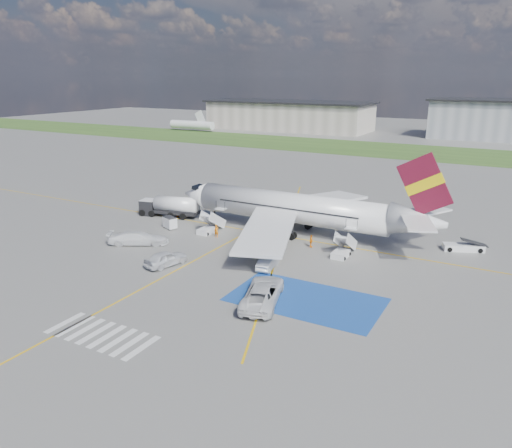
{
  "coord_description": "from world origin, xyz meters",
  "views": [
    {
      "loc": [
        26.42,
        -43.37,
        20.13
      ],
      "look_at": [
        -0.23,
        4.96,
        3.5
      ],
      "focal_mm": 35.0,
      "sensor_mm": 36.0,
      "label": 1
    }
  ],
  "objects_px": {
    "gpu_cart": "(170,223)",
    "car_silver_b": "(268,262)",
    "fuel_tanker": "(170,208)",
    "belt_loader": "(464,247)",
    "van_white_a": "(263,289)",
    "car_silver_a": "(166,258)",
    "airliner": "(301,209)",
    "van_white_b": "(138,236)"
  },
  "relations": [
    {
      "from": "fuel_tanker",
      "to": "van_white_a",
      "type": "height_order",
      "value": "fuel_tanker"
    },
    {
      "from": "belt_loader",
      "to": "van_white_a",
      "type": "distance_m",
      "value": 27.85
    },
    {
      "from": "van_white_a",
      "to": "van_white_b",
      "type": "distance_m",
      "value": 22.12
    },
    {
      "from": "fuel_tanker",
      "to": "belt_loader",
      "type": "distance_m",
      "value": 40.2
    },
    {
      "from": "car_silver_b",
      "to": "van_white_b",
      "type": "bearing_deg",
      "value": -6.23
    },
    {
      "from": "van_white_b",
      "to": "car_silver_a",
      "type": "bearing_deg",
      "value": -147.43
    },
    {
      "from": "fuel_tanker",
      "to": "belt_loader",
      "type": "height_order",
      "value": "fuel_tanker"
    },
    {
      "from": "gpu_cart",
      "to": "car_silver_a",
      "type": "height_order",
      "value": "car_silver_a"
    },
    {
      "from": "car_silver_a",
      "to": "van_white_a",
      "type": "xyz_separation_m",
      "value": [
        13.53,
        -2.88,
        0.38
      ]
    },
    {
      "from": "car_silver_b",
      "to": "van_white_b",
      "type": "height_order",
      "value": "van_white_b"
    },
    {
      "from": "gpu_cart",
      "to": "car_silver_b",
      "type": "height_order",
      "value": "gpu_cart"
    },
    {
      "from": "fuel_tanker",
      "to": "gpu_cart",
      "type": "bearing_deg",
      "value": -63.58
    },
    {
      "from": "car_silver_b",
      "to": "van_white_b",
      "type": "xyz_separation_m",
      "value": [
        -17.64,
        -0.68,
        0.39
      ]
    },
    {
      "from": "car_silver_b",
      "to": "van_white_a",
      "type": "relative_size",
      "value": 0.64
    },
    {
      "from": "airliner",
      "to": "fuel_tanker",
      "type": "relative_size",
      "value": 4.01
    },
    {
      "from": "fuel_tanker",
      "to": "gpu_cart",
      "type": "height_order",
      "value": "fuel_tanker"
    },
    {
      "from": "airliner",
      "to": "car_silver_a",
      "type": "xyz_separation_m",
      "value": [
        -8.34,
        -17.45,
        -2.55
      ]
    },
    {
      "from": "van_white_a",
      "to": "van_white_b",
      "type": "xyz_separation_m",
      "value": [
        -21.03,
        6.86,
        -0.15
      ]
    },
    {
      "from": "car_silver_a",
      "to": "car_silver_b",
      "type": "height_order",
      "value": "car_silver_a"
    },
    {
      "from": "belt_loader",
      "to": "car_silver_a",
      "type": "distance_m",
      "value": 34.9
    },
    {
      "from": "car_silver_a",
      "to": "gpu_cart",
      "type": "bearing_deg",
      "value": -38.66
    },
    {
      "from": "airliner",
      "to": "belt_loader",
      "type": "distance_m",
      "value": 20.1
    },
    {
      "from": "fuel_tanker",
      "to": "van_white_a",
      "type": "xyz_separation_m",
      "value": [
        25.5,
        -18.76,
        -0.06
      ]
    },
    {
      "from": "fuel_tanker",
      "to": "car_silver_a",
      "type": "height_order",
      "value": "fuel_tanker"
    },
    {
      "from": "belt_loader",
      "to": "car_silver_a",
      "type": "bearing_deg",
      "value": -165.09
    },
    {
      "from": "gpu_cart",
      "to": "van_white_b",
      "type": "xyz_separation_m",
      "value": [
        0.74,
        -7.11,
        0.33
      ]
    },
    {
      "from": "fuel_tanker",
      "to": "car_silver_a",
      "type": "distance_m",
      "value": 19.89
    },
    {
      "from": "gpu_cart",
      "to": "car_silver_b",
      "type": "bearing_deg",
      "value": 3.53
    },
    {
      "from": "gpu_cart",
      "to": "van_white_b",
      "type": "height_order",
      "value": "van_white_b"
    },
    {
      "from": "gpu_cart",
      "to": "airliner",
      "type": "bearing_deg",
      "value": 43.83
    },
    {
      "from": "car_silver_a",
      "to": "car_silver_b",
      "type": "relative_size",
      "value": 1.19
    },
    {
      "from": "airliner",
      "to": "van_white_a",
      "type": "bearing_deg",
      "value": -75.67
    },
    {
      "from": "gpu_cart",
      "to": "car_silver_b",
      "type": "relative_size",
      "value": 0.55
    },
    {
      "from": "gpu_cart",
      "to": "belt_loader",
      "type": "xyz_separation_m",
      "value": [
        36.14,
        9.87,
        -0.37
      ]
    },
    {
      "from": "gpu_cart",
      "to": "fuel_tanker",
      "type": "bearing_deg",
      "value": 150.79
    },
    {
      "from": "gpu_cart",
      "to": "belt_loader",
      "type": "height_order",
      "value": "gpu_cart"
    },
    {
      "from": "gpu_cart",
      "to": "van_white_a",
      "type": "distance_m",
      "value": 25.87
    },
    {
      "from": "belt_loader",
      "to": "van_white_b",
      "type": "xyz_separation_m",
      "value": [
        -35.4,
        -16.98,
        0.7
      ]
    },
    {
      "from": "gpu_cart",
      "to": "van_white_b",
      "type": "relative_size",
      "value": 0.42
    },
    {
      "from": "airliner",
      "to": "fuel_tanker",
      "type": "xyz_separation_m",
      "value": [
        -20.31,
        -1.57,
        -2.12
      ]
    },
    {
      "from": "airliner",
      "to": "gpu_cart",
      "type": "bearing_deg",
      "value": -159.01
    },
    {
      "from": "car_silver_a",
      "to": "car_silver_b",
      "type": "bearing_deg",
      "value": -140.57
    }
  ]
}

